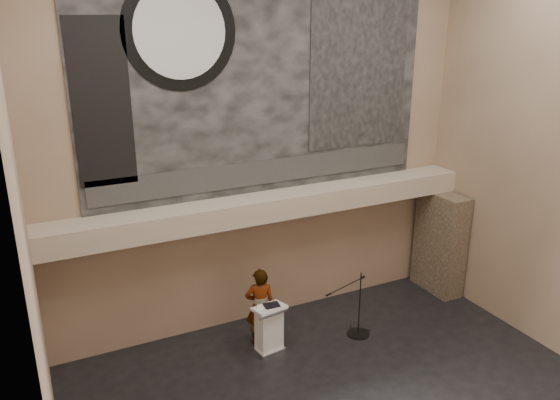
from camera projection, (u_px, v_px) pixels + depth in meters
wall_back at (264, 145)px, 12.15m from camera, size 10.00×0.02×8.50m
wall_left at (28, 252)px, 6.66m from camera, size 0.02×8.00×8.50m
soffit at (272, 205)px, 12.22m from camera, size 10.00×0.80×0.50m
sprinkler_left at (205, 229)px, 11.60m from camera, size 0.04×0.04×0.06m
sprinkler_right at (345, 206)px, 13.06m from camera, size 0.04×0.04×0.06m
banner at (264, 79)px, 11.66m from camera, size 8.00×0.05×5.00m
banner_text_strip at (266, 172)px, 12.28m from camera, size 7.76×0.02×0.55m
banner_clock_rim at (180, 31)px, 10.55m from camera, size 2.30×0.02×2.30m
banner_clock_face at (180, 31)px, 10.53m from camera, size 1.84×0.02×1.84m
banner_building_print at (359, 70)px, 12.59m from camera, size 2.60×0.02×3.60m
banner_brick_print at (102, 104)px, 10.30m from camera, size 1.10×0.02×3.20m
stone_pier at (440, 242)px, 14.29m from camera, size 0.60×1.40×2.70m
lectern at (269, 329)px, 11.81m from camera, size 0.74×0.57×1.13m
binder at (272, 306)px, 11.64m from camera, size 0.36×0.30×0.04m
papers at (263, 308)px, 11.55m from camera, size 0.34×0.39×0.00m
speaker_person at (260, 307)px, 12.01m from camera, size 0.76×0.60×1.81m
mic_stand at (357, 326)px, 12.51m from camera, size 1.36×0.61×1.57m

